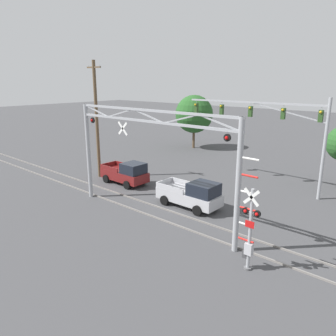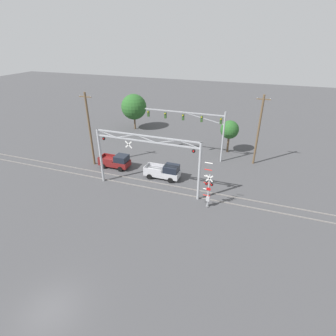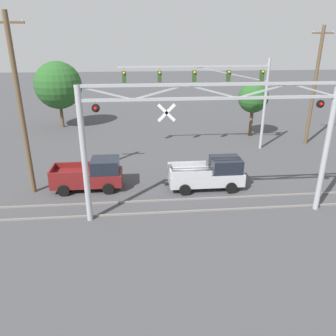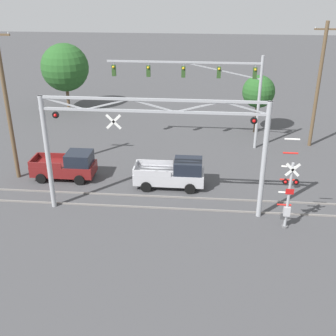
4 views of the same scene
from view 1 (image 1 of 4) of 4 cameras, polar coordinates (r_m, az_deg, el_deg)
rail_track_near at (r=21.42m, az=-2.72°, el=-8.41°), size 80.00×0.08×0.10m
rail_track_far at (r=22.39m, az=-0.16°, el=-7.32°), size 80.00×0.08×0.10m
crossing_gantry at (r=19.87m, az=-3.47°, el=3.21°), size 12.67×0.30×6.93m
crossing_signal_mast at (r=15.58m, az=14.00°, el=-10.44°), size 1.03×0.35×5.33m
traffic_signal_span at (r=26.83m, az=18.82°, el=7.31°), size 12.03×0.39×7.43m
pickup_truck_lead at (r=22.70m, az=4.22°, el=-4.63°), size 4.62×2.07×1.96m
pickup_truck_following at (r=27.92m, az=-7.24°, el=-0.93°), size 4.30×2.07×1.96m
utility_pole_left at (r=29.74m, az=-12.32°, el=8.33°), size 1.80×0.28×10.22m
background_tree_far_left_verge at (r=42.36m, az=4.57°, el=9.34°), size 4.80×4.80×6.78m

